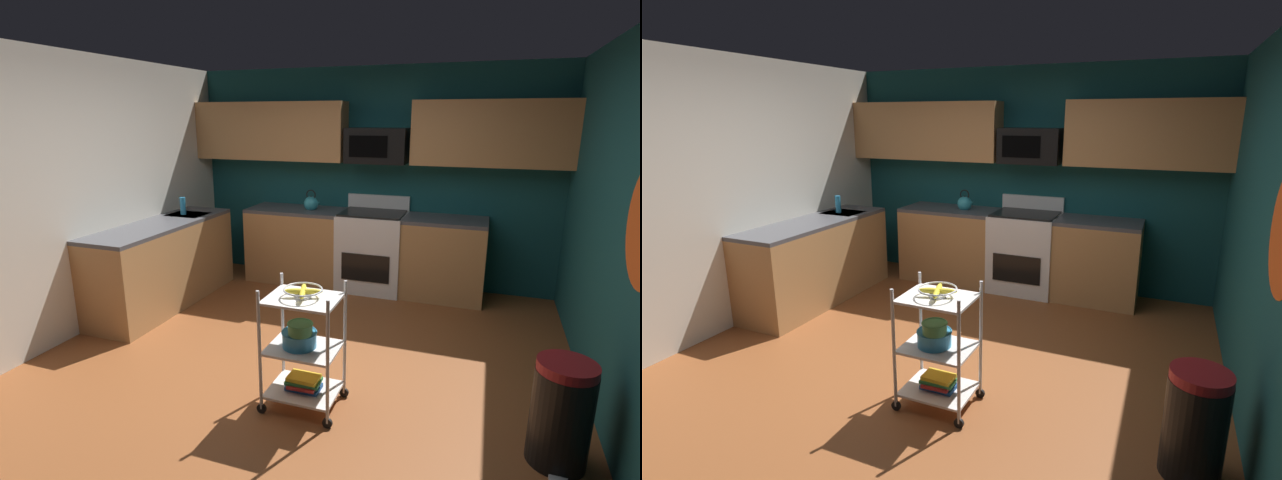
{
  "view_description": "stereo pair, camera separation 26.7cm",
  "coord_description": "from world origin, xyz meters",
  "views": [
    {
      "loc": [
        1.38,
        -3.23,
        2.02
      ],
      "look_at": [
        0.13,
        0.27,
        1.05
      ],
      "focal_mm": 26.53,
      "sensor_mm": 36.0,
      "label": 1
    },
    {
      "loc": [
        1.63,
        -3.14,
        2.02
      ],
      "look_at": [
        0.13,
        0.27,
        1.05
      ],
      "focal_mm": 26.53,
      "sensor_mm": 36.0,
      "label": 2
    }
  ],
  "objects": [
    {
      "name": "floor",
      "position": [
        0.0,
        0.0,
        -0.02
      ],
      "size": [
        4.4,
        4.8,
        0.04
      ],
      "primitive_type": "cube",
      "color": "brown",
      "rests_on": "ground"
    },
    {
      "name": "wall_back",
      "position": [
        0.0,
        2.43,
        1.3
      ],
      "size": [
        4.52,
        0.06,
        2.6
      ],
      "primitive_type": "cube",
      "color": "#14474C",
      "rests_on": "ground"
    },
    {
      "name": "wall_left",
      "position": [
        -2.23,
        0.0,
        1.3
      ],
      "size": [
        0.06,
        4.8,
        2.6
      ],
      "primitive_type": "cube",
      "color": "silver",
      "rests_on": "ground"
    },
    {
      "name": "wall_right",
      "position": [
        2.23,
        0.0,
        1.3
      ],
      "size": [
        0.06,
        4.8,
        2.6
      ],
      "primitive_type": "cube",
      "color": "#14474C",
      "rests_on": "ground"
    },
    {
      "name": "counter_run",
      "position": [
        -0.77,
        1.6,
        0.46
      ],
      "size": [
        3.63,
        2.49,
        0.92
      ],
      "color": "#B27F4C",
      "rests_on": "ground"
    },
    {
      "name": "oven_range",
      "position": [
        0.14,
        2.1,
        0.48
      ],
      "size": [
        0.76,
        0.65,
        1.1
      ],
      "color": "white",
      "rests_on": "ground"
    },
    {
      "name": "upper_cabinets",
      "position": [
        -0.03,
        2.23,
        1.85
      ],
      "size": [
        4.4,
        0.33,
        0.7
      ],
      "color": "#B27F4C"
    },
    {
      "name": "microwave",
      "position": [
        0.14,
        2.21,
        1.7
      ],
      "size": [
        0.7,
        0.39,
        0.4
      ],
      "color": "black"
    },
    {
      "name": "rolling_cart",
      "position": [
        0.26,
        -0.44,
        0.45
      ],
      "size": [
        0.56,
        0.41,
        0.91
      ],
      "color": "silver",
      "rests_on": "ground"
    },
    {
      "name": "fruit_bowl",
      "position": [
        0.26,
        -0.44,
        0.88
      ],
      "size": [
        0.27,
        0.27,
        0.07
      ],
      "color": "silver",
      "rests_on": "rolling_cart"
    },
    {
      "name": "mixing_bowl_large",
      "position": [
        0.23,
        -0.44,
        0.52
      ],
      "size": [
        0.25,
        0.25,
        0.11
      ],
      "color": "#338CBF",
      "rests_on": "rolling_cart"
    },
    {
      "name": "mixing_bowl_small",
      "position": [
        0.25,
        -0.47,
        0.62
      ],
      "size": [
        0.18,
        0.18,
        0.08
      ],
      "color": "#387F4C",
      "rests_on": "rolling_cart"
    },
    {
      "name": "book_stack",
      "position": [
        0.26,
        -0.44,
        0.18
      ],
      "size": [
        0.25,
        0.2,
        0.1
      ],
      "color": "#1E4C8C",
      "rests_on": "rolling_cart"
    },
    {
      "name": "kettle",
      "position": [
        -0.64,
        2.1,
        1.0
      ],
      "size": [
        0.21,
        0.18,
        0.26
      ],
      "color": "teal",
      "rests_on": "counter_run"
    },
    {
      "name": "dish_soap_bottle",
      "position": [
        -1.94,
        1.32,
        1.02
      ],
      "size": [
        0.06,
        0.06,
        0.2
      ],
      "primitive_type": "cylinder",
      "color": "#2D8CBF",
      "rests_on": "counter_run"
    },
    {
      "name": "trash_can",
      "position": [
        1.9,
        -0.47,
        0.33
      ],
      "size": [
        0.34,
        0.42,
        0.66
      ],
      "color": "black",
      "rests_on": "ground"
    }
  ]
}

